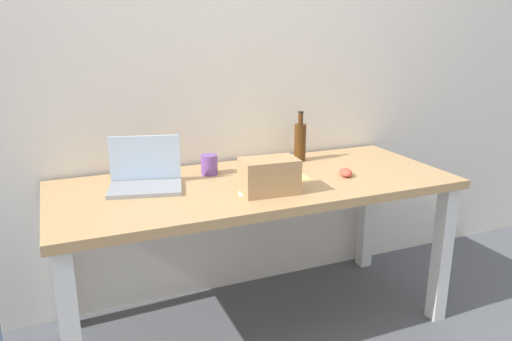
# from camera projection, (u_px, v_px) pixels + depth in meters

# --- Properties ---
(ground_plane) EXTENTS (8.00, 8.00, 0.00)m
(ground_plane) POSITION_uv_depth(u_px,v_px,m) (256.00, 322.00, 2.47)
(ground_plane) COLOR #515459
(back_wall) EXTENTS (5.20, 0.08, 2.60)m
(back_wall) POSITION_uv_depth(u_px,v_px,m) (223.00, 51.00, 2.48)
(back_wall) COLOR silver
(back_wall) RESTS_ON ground
(desk) EXTENTS (1.83, 0.75, 0.74)m
(desk) POSITION_uv_depth(u_px,v_px,m) (256.00, 200.00, 2.29)
(desk) COLOR tan
(desk) RESTS_ON ground
(laptop_left) EXTENTS (0.35, 0.28, 0.22)m
(laptop_left) POSITION_uv_depth(u_px,v_px,m) (145.00, 177.00, 2.15)
(laptop_left) COLOR gray
(laptop_left) RESTS_ON desk
(beer_bottle) EXTENTS (0.06, 0.06, 0.26)m
(beer_bottle) POSITION_uv_depth(u_px,v_px,m) (300.00, 141.00, 2.57)
(beer_bottle) COLOR #47280F
(beer_bottle) RESTS_ON desk
(computer_mouse) EXTENTS (0.09, 0.12, 0.03)m
(computer_mouse) POSITION_uv_depth(u_px,v_px,m) (346.00, 172.00, 2.33)
(computer_mouse) COLOR #D84C38
(computer_mouse) RESTS_ON desk
(cardboard_box) EXTENTS (0.25, 0.16, 0.15)m
(cardboard_box) POSITION_uv_depth(u_px,v_px,m) (269.00, 176.00, 2.08)
(cardboard_box) COLOR tan
(cardboard_box) RESTS_ON desk
(coffee_mug) EXTENTS (0.08, 0.08, 0.09)m
(coffee_mug) POSITION_uv_depth(u_px,v_px,m) (209.00, 165.00, 2.35)
(coffee_mug) COLOR #724799
(coffee_mug) RESTS_ON desk
(paper_sheet_center) EXTENTS (0.30, 0.35, 0.00)m
(paper_sheet_center) POSITION_uv_depth(u_px,v_px,m) (262.00, 185.00, 2.20)
(paper_sheet_center) COLOR white
(paper_sheet_center) RESTS_ON desk
(paper_sheet_near_back) EXTENTS (0.23, 0.31, 0.00)m
(paper_sheet_near_back) POSITION_uv_depth(u_px,v_px,m) (278.00, 173.00, 2.37)
(paper_sheet_near_back) COLOR #F4E06B
(paper_sheet_near_back) RESTS_ON desk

